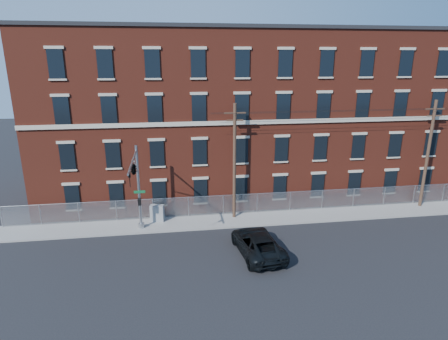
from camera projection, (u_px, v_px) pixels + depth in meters
name	position (u px, v px, depth m)	size (l,w,h in m)	color
ground	(220.00, 250.00, 27.68)	(140.00, 140.00, 0.00)	black
sidewalk	(343.00, 213.00, 34.07)	(65.00, 3.00, 0.12)	gray
mill_building	(313.00, 111.00, 40.23)	(55.30, 14.32, 16.30)	maroon
chain_link_fence	(338.00, 198.00, 35.01)	(59.06, 0.06, 1.85)	#A5A8AD
traffic_signal_mast	(135.00, 175.00, 27.38)	(0.90, 6.75, 7.00)	#9EA0A5
utility_pole_near	(235.00, 160.00, 31.74)	(1.80, 0.28, 10.00)	#472F23
utility_pole_mid	(428.00, 153.00, 34.23)	(1.80, 0.28, 10.00)	#472F23
overhead_wires	(435.00, 111.00, 33.15)	(40.00, 0.62, 0.62)	black
pickup_truck	(257.00, 243.00, 26.97)	(2.73, 5.91, 1.64)	black
utility_cabinet	(157.00, 213.00, 32.20)	(1.15, 0.57, 1.44)	gray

